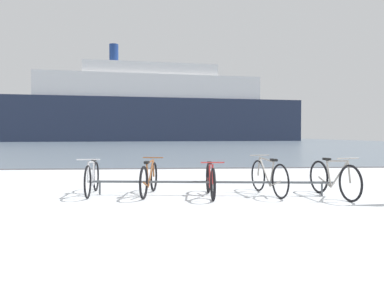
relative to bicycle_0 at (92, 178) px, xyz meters
name	(u,v)px	position (x,y,z in m)	size (l,w,h in m)	color
ground	(173,143)	(2.39, 49.80, -0.40)	(80.00, 132.00, 0.08)	silver
bike_rack	(210,182)	(2.49, -0.26, -0.09)	(5.16, 0.58, 0.31)	#4C5156
bicycle_0	(92,178)	(0.00, 0.00, 0.00)	(0.46, 1.66, 0.79)	black
bicycle_1	(149,178)	(1.21, -0.12, -0.01)	(0.46, 1.69, 0.78)	black
bicycle_2	(210,180)	(2.49, -0.41, -0.02)	(0.46, 1.61, 0.75)	black
bicycle_3	(268,177)	(3.75, -0.24, 0.02)	(0.49, 1.73, 0.83)	black
bicycle_4	(334,179)	(4.98, -0.65, 0.02)	(0.46, 1.79, 0.83)	black
ferry_ship	(156,109)	(-0.79, 65.07, 5.87)	(57.30, 17.37, 18.58)	#232D47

